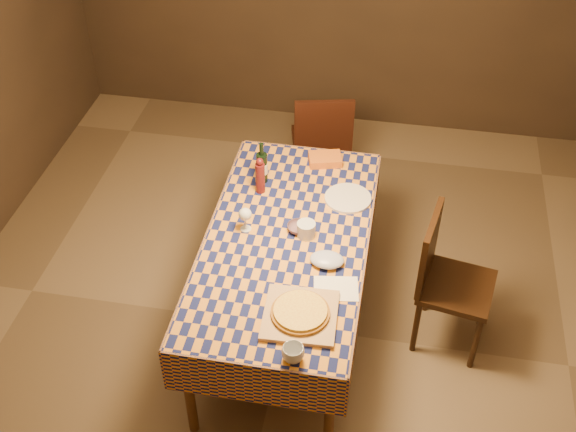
{
  "coord_description": "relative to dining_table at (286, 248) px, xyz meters",
  "views": [
    {
      "loc": [
        0.55,
        -3.0,
        3.58
      ],
      "look_at": [
        0.0,
        0.05,
        0.9
      ],
      "focal_mm": 45.0,
      "sensor_mm": 36.0,
      "label": 1
    }
  ],
  "objects": [
    {
      "name": "dining_table",
      "position": [
        0.0,
        0.0,
        0.0
      ],
      "size": [
        0.94,
        1.84,
        0.77
      ],
      "color": "brown",
      "rests_on": "ground"
    },
    {
      "name": "pepper_mill",
      "position": [
        -0.24,
        0.4,
        0.19
      ],
      "size": [
        0.07,
        0.07,
        0.25
      ],
      "color": "#4C1113",
      "rests_on": "dining_table"
    },
    {
      "name": "tumbler",
      "position": [
        0.19,
        -0.84,
        0.12
      ],
      "size": [
        0.13,
        0.13,
        0.09
      ],
      "primitive_type": "imported",
      "rotation": [
        0.0,
        0.0,
        0.15
      ],
      "color": "silver",
      "rests_on": "dining_table"
    },
    {
      "name": "pizza",
      "position": [
        0.18,
        -0.57,
        0.11
      ],
      "size": [
        0.36,
        0.36,
        0.03
      ],
      "color": "#945B18",
      "rests_on": "cutting_board"
    },
    {
      "name": "wine_glass",
      "position": [
        -0.25,
        0.04,
        0.18
      ],
      "size": [
        0.08,
        0.08,
        0.15
      ],
      "color": "silver",
      "rests_on": "dining_table"
    },
    {
      "name": "chair_far",
      "position": [
        0.01,
        1.37,
        -0.17
      ],
      "size": [
        0.5,
        0.51,
        0.93
      ],
      "color": "black",
      "rests_on": "ground"
    },
    {
      "name": "white_plate",
      "position": [
        0.31,
        0.42,
        0.08
      ],
      "size": [
        0.37,
        0.37,
        0.02
      ],
      "primitive_type": "cylinder",
      "rotation": [
        0.0,
        0.0,
        0.38
      ],
      "color": "silver",
      "rests_on": "dining_table"
    },
    {
      "name": "chair_right",
      "position": [
        0.93,
        0.12,
        -0.17
      ],
      "size": [
        0.5,
        0.49,
        0.93
      ],
      "color": "black",
      "rests_on": "ground"
    },
    {
      "name": "bowl",
      "position": [
        0.06,
        0.08,
        0.1
      ],
      "size": [
        0.17,
        0.17,
        0.04
      ],
      "primitive_type": "imported",
      "rotation": [
        0.0,
        0.0,
        -0.4
      ],
      "color": "#644754",
      "rests_on": "dining_table"
    },
    {
      "name": "deli_tub",
      "position": [
        0.11,
        0.05,
        0.12
      ],
      "size": [
        0.13,
        0.13,
        0.09
      ],
      "primitive_type": "cylinder",
      "rotation": [
        0.0,
        0.0,
        0.21
      ],
      "color": "silver",
      "rests_on": "dining_table"
    },
    {
      "name": "takeout_container",
      "position": [
        0.11,
        0.77,
        0.1
      ],
      "size": [
        0.24,
        0.19,
        0.05
      ],
      "primitive_type": "cube",
      "rotation": [
        0.0,
        0.0,
        0.26
      ],
      "color": "#C5601A",
      "rests_on": "dining_table"
    },
    {
      "name": "flour_bag",
      "position": [
        0.26,
        -0.16,
        0.1
      ],
      "size": [
        0.22,
        0.18,
        0.06
      ],
      "primitive_type": "ellipsoid",
      "rotation": [
        0.0,
        0.0,
        -0.22
      ],
      "color": "#A6B2D5",
      "rests_on": "dining_table"
    },
    {
      "name": "flour_patch",
      "position": [
        0.33,
        -0.34,
        0.08
      ],
      "size": [
        0.26,
        0.22,
        0.0
      ],
      "primitive_type": "cube",
      "rotation": [
        0.0,
        0.0,
        0.15
      ],
      "color": "white",
      "rests_on": "dining_table"
    },
    {
      "name": "room",
      "position": [
        0.0,
        0.0,
        0.66
      ],
      "size": [
        5.0,
        5.1,
        2.7
      ],
      "color": "brown",
      "rests_on": "ground"
    },
    {
      "name": "cutting_board",
      "position": [
        0.18,
        -0.57,
        0.09
      ],
      "size": [
        0.39,
        0.39,
        0.02
      ],
      "primitive_type": "cube",
      "rotation": [
        0.0,
        0.0,
        0.04
      ],
      "color": "tan",
      "rests_on": "dining_table"
    },
    {
      "name": "wine_bottle",
      "position": [
        -0.25,
        0.51,
        0.18
      ],
      "size": [
        0.1,
        0.1,
        0.29
      ],
      "color": "black",
      "rests_on": "dining_table"
    }
  ]
}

